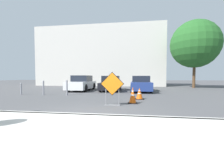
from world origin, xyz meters
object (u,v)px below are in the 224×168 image
parked_car_third (141,84)px  traffic_cone_second (139,94)px  bollard_nearest (67,87)px  road_closed_sign (112,87)px  parked_car_nearest (82,83)px  traffic_cone_nearest (133,95)px  bollard_third (21,88)px  parked_car_second (111,84)px  bollard_second (43,87)px

parked_car_third → traffic_cone_second: bearing=87.1°
bollard_nearest → traffic_cone_second: bearing=-12.6°
parked_car_third → road_closed_sign: bearing=77.9°
parked_car_nearest → bollard_nearest: (0.28, -3.95, -0.10)m
traffic_cone_nearest → bollard_third: bollard_third is taller
parked_car_second → bollard_third: size_ratio=5.25×
parked_car_second → parked_car_third: parked_car_second is taller
road_closed_sign → bollard_third: size_ratio=1.77×
parked_car_nearest → bollard_nearest: size_ratio=3.99×
parked_car_second → bollard_second: size_ratio=4.31×
road_closed_sign → traffic_cone_nearest: (0.92, 0.72, -0.45)m
parked_car_third → bollard_third: parked_car_third is taller
parked_car_nearest → bollard_third: bearing=50.3°
traffic_cone_nearest → bollard_nearest: 5.28m
road_closed_sign → parked_car_nearest: size_ratio=0.35×
road_closed_sign → parked_car_nearest: bearing=118.8°
traffic_cone_nearest → parked_car_nearest: bearing=127.0°
road_closed_sign → bollard_second: bearing=149.1°
traffic_cone_second → road_closed_sign: bearing=-121.3°
road_closed_sign → traffic_cone_nearest: size_ratio=1.87×
traffic_cone_nearest → traffic_cone_second: traffic_cone_nearest is taller
parked_car_nearest → parked_car_second: size_ratio=0.97×
parked_car_nearest → parked_car_second: parked_car_nearest is taller
traffic_cone_second → bollard_second: 6.88m
traffic_cone_nearest → bollard_nearest: bearing=151.0°
road_closed_sign → parked_car_nearest: (-3.98, 7.23, -0.18)m
road_closed_sign → bollard_second: (-5.48, 3.28, -0.30)m
road_closed_sign → parked_car_second: size_ratio=0.34×
traffic_cone_second → parked_car_third: bearing=86.3°
traffic_cone_nearest → parked_car_third: bearing=83.7°
traffic_cone_nearest → parked_car_second: parked_car_second is taller
traffic_cone_nearest → parked_car_nearest: parked_car_nearest is taller
traffic_cone_second → bollard_nearest: (-5.01, 1.12, 0.24)m
bollard_second → bollard_nearest: bearing=-0.0°
traffic_cone_nearest → traffic_cone_second: bearing=74.8°
traffic_cone_nearest → parked_car_third: parked_car_third is taller
road_closed_sign → traffic_cone_nearest: bearing=37.8°
parked_car_third → bollard_second: size_ratio=4.34×
parked_car_nearest → bollard_nearest: bearing=94.2°
traffic_cone_second → bollard_second: bearing=170.6°
traffic_cone_second → bollard_nearest: size_ratio=0.62×
traffic_cone_nearest → parked_car_second: size_ratio=0.18×
bollard_second → road_closed_sign: bearing=-30.9°
parked_car_third → parked_car_second: bearing=-7.3°
bollard_third → traffic_cone_nearest: bearing=-17.4°
bollard_third → bollard_nearest: bearing=-0.0°
traffic_cone_nearest → parked_car_nearest: (-4.90, 6.51, 0.27)m
road_closed_sign → parked_car_third: road_closed_sign is taller
road_closed_sign → parked_car_second: 7.70m
traffic_cone_second → parked_car_third: (0.33, 5.05, 0.32)m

